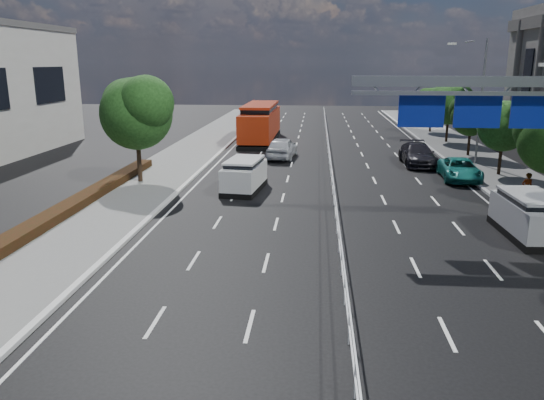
{
  "coord_description": "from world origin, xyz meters",
  "views": [
    {
      "loc": [
        -0.98,
        -13.83,
        7.42
      ],
      "look_at": [
        -2.59,
        5.3,
        2.4
      ],
      "focal_mm": 35.0,
      "sensor_mm": 36.0,
      "label": 1
    }
  ],
  "objects_px": {
    "near_car_silver": "(282,148)",
    "near_car_dark": "(265,115)",
    "silver_minivan": "(529,216)",
    "pedestrian_a": "(527,188)",
    "parked_car_teal": "(460,169)",
    "red_bus": "(260,122)",
    "parked_car_dark": "(418,154)",
    "white_minivan": "(244,175)",
    "overhead_gantry": "(496,105)"
  },
  "relations": [
    {
      "from": "near_car_silver",
      "to": "near_car_dark",
      "type": "xyz_separation_m",
      "value": [
        -4.03,
        28.19,
        -0.17
      ]
    },
    {
      "from": "silver_minivan",
      "to": "pedestrian_a",
      "type": "xyz_separation_m",
      "value": [
        1.83,
        5.27,
        0.03
      ]
    },
    {
      "from": "parked_car_teal",
      "to": "red_bus",
      "type": "bearing_deg",
      "value": 136.32
    },
    {
      "from": "parked_car_teal",
      "to": "parked_car_dark",
      "type": "height_order",
      "value": "parked_car_dark"
    },
    {
      "from": "parked_car_dark",
      "to": "parked_car_teal",
      "type": "bearing_deg",
      "value": -70.46
    },
    {
      "from": "white_minivan",
      "to": "pedestrian_a",
      "type": "bearing_deg",
      "value": -1.78
    },
    {
      "from": "parked_car_dark",
      "to": "white_minivan",
      "type": "bearing_deg",
      "value": -142.26
    },
    {
      "from": "red_bus",
      "to": "near_car_silver",
      "type": "height_order",
      "value": "red_bus"
    },
    {
      "from": "red_bus",
      "to": "pedestrian_a",
      "type": "xyz_separation_m",
      "value": [
        16.47,
        -22.27,
        -0.89
      ]
    },
    {
      "from": "near_car_dark",
      "to": "parked_car_teal",
      "type": "distance_m",
      "value": 38.62
    },
    {
      "from": "pedestrian_a",
      "to": "silver_minivan",
      "type": "bearing_deg",
      "value": 59.77
    },
    {
      "from": "overhead_gantry",
      "to": "near_car_dark",
      "type": "distance_m",
      "value": 48.25
    },
    {
      "from": "silver_minivan",
      "to": "parked_car_teal",
      "type": "relative_size",
      "value": 0.94
    },
    {
      "from": "white_minivan",
      "to": "parked_car_dark",
      "type": "distance_m",
      "value": 14.83
    },
    {
      "from": "parked_car_teal",
      "to": "white_minivan",
      "type": "bearing_deg",
      "value": -159.19
    },
    {
      "from": "white_minivan",
      "to": "silver_minivan",
      "type": "height_order",
      "value": "white_minivan"
    },
    {
      "from": "silver_minivan",
      "to": "overhead_gantry",
      "type": "bearing_deg",
      "value": 146.21
    },
    {
      "from": "white_minivan",
      "to": "near_car_dark",
      "type": "xyz_separation_m",
      "value": [
        -2.54,
        39.27,
        -0.26
      ]
    },
    {
      "from": "white_minivan",
      "to": "near_car_silver",
      "type": "relative_size",
      "value": 0.92
    },
    {
      "from": "silver_minivan",
      "to": "parked_car_dark",
      "type": "height_order",
      "value": "silver_minivan"
    },
    {
      "from": "overhead_gantry",
      "to": "parked_car_teal",
      "type": "xyz_separation_m",
      "value": [
        1.56,
        10.63,
        -4.92
      ]
    },
    {
      "from": "white_minivan",
      "to": "near_car_dark",
      "type": "relative_size",
      "value": 1.11
    },
    {
      "from": "silver_minivan",
      "to": "pedestrian_a",
      "type": "height_order",
      "value": "silver_minivan"
    },
    {
      "from": "white_minivan",
      "to": "silver_minivan",
      "type": "distance_m",
      "value": 15.41
    },
    {
      "from": "overhead_gantry",
      "to": "near_car_silver",
      "type": "distance_m",
      "value": 20.98
    },
    {
      "from": "white_minivan",
      "to": "silver_minivan",
      "type": "relative_size",
      "value": 0.99
    },
    {
      "from": "overhead_gantry",
      "to": "near_car_dark",
      "type": "xyz_separation_m",
      "value": [
        -14.46,
        45.76,
        -4.93
      ]
    },
    {
      "from": "white_minivan",
      "to": "parked_car_dark",
      "type": "relative_size",
      "value": 0.84
    },
    {
      "from": "overhead_gantry",
      "to": "near_car_silver",
      "type": "xyz_separation_m",
      "value": [
        -10.43,
        17.58,
        -4.76
      ]
    },
    {
      "from": "near_car_silver",
      "to": "pedestrian_a",
      "type": "bearing_deg",
      "value": 141.8
    },
    {
      "from": "overhead_gantry",
      "to": "parked_car_dark",
      "type": "bearing_deg",
      "value": 90.88
    },
    {
      "from": "white_minivan",
      "to": "parked_car_dark",
      "type": "height_order",
      "value": "white_minivan"
    },
    {
      "from": "parked_car_dark",
      "to": "pedestrian_a",
      "type": "xyz_separation_m",
      "value": [
        3.63,
        -11.33,
        0.18
      ]
    },
    {
      "from": "red_bus",
      "to": "pedestrian_a",
      "type": "bearing_deg",
      "value": -52.9
    },
    {
      "from": "white_minivan",
      "to": "near_car_dark",
      "type": "height_order",
      "value": "white_minivan"
    },
    {
      "from": "near_car_silver",
      "to": "parked_car_teal",
      "type": "xyz_separation_m",
      "value": [
        11.99,
        -6.95,
        -0.16
      ]
    },
    {
      "from": "near_car_silver",
      "to": "red_bus",
      "type": "bearing_deg",
      "value": -67.88
    },
    {
      "from": "parked_car_dark",
      "to": "pedestrian_a",
      "type": "distance_m",
      "value": 11.9
    },
    {
      "from": "pedestrian_a",
      "to": "near_car_silver",
      "type": "bearing_deg",
      "value": -54.94
    },
    {
      "from": "white_minivan",
      "to": "near_car_dark",
      "type": "bearing_deg",
      "value": 100.08
    },
    {
      "from": "white_minivan",
      "to": "near_car_silver",
      "type": "bearing_deg",
      "value": 88.7
    },
    {
      "from": "parked_car_dark",
      "to": "silver_minivan",
      "type": "bearing_deg",
      "value": -84.09
    },
    {
      "from": "near_car_dark",
      "to": "parked_car_dark",
      "type": "relative_size",
      "value": 0.76
    },
    {
      "from": "white_minivan",
      "to": "near_car_dark",
      "type": "distance_m",
      "value": 39.36
    },
    {
      "from": "pedestrian_a",
      "to": "red_bus",
      "type": "bearing_deg",
      "value": -64.58
    },
    {
      "from": "red_bus",
      "to": "parked_car_dark",
      "type": "relative_size",
      "value": 2.21
    },
    {
      "from": "red_bus",
      "to": "parked_car_teal",
      "type": "bearing_deg",
      "value": -46.82
    },
    {
      "from": "red_bus",
      "to": "near_car_dark",
      "type": "bearing_deg",
      "value": 94.71
    },
    {
      "from": "near_car_silver",
      "to": "parked_car_dark",
      "type": "xyz_separation_m",
      "value": [
        10.19,
        -1.95,
        -0.06
      ]
    },
    {
      "from": "near_car_dark",
      "to": "red_bus",
      "type": "bearing_deg",
      "value": 96.82
    }
  ]
}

